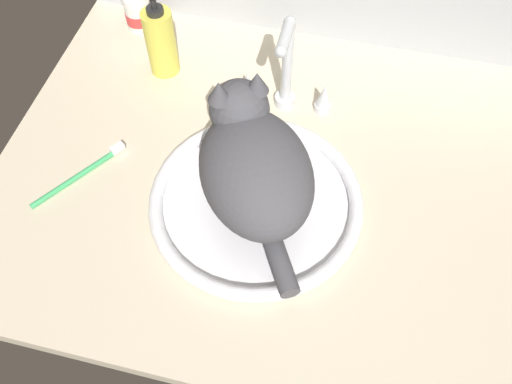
{
  "coord_description": "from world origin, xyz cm",
  "views": [
    {
      "loc": [
        6.3,
        -55.15,
        82.54
      ],
      "look_at": [
        -5.27,
        -6.83,
        7.0
      ],
      "focal_mm": 37.98,
      "sensor_mm": 36.0,
      "label": 1
    }
  ],
  "objects_px": {
    "faucet": "(286,76)",
    "cat": "(253,162)",
    "soap_pump_bottle": "(161,41)",
    "toothbrush": "(81,174)",
    "sink_basin": "(256,201)",
    "pill_bottle": "(138,12)"
  },
  "relations": [
    {
      "from": "faucet",
      "to": "cat",
      "type": "distance_m",
      "value": 0.22
    },
    {
      "from": "sink_basin",
      "to": "cat",
      "type": "relative_size",
      "value": 1.14
    },
    {
      "from": "cat",
      "to": "soap_pump_bottle",
      "type": "bearing_deg",
      "value": 133.54
    },
    {
      "from": "faucet",
      "to": "soap_pump_bottle",
      "type": "distance_m",
      "value": 0.26
    },
    {
      "from": "cat",
      "to": "toothbrush",
      "type": "distance_m",
      "value": 0.33
    },
    {
      "from": "soap_pump_bottle",
      "to": "toothbrush",
      "type": "xyz_separation_m",
      "value": [
        -0.06,
        -0.29,
        -0.07
      ]
    },
    {
      "from": "faucet",
      "to": "sink_basin",
      "type": "bearing_deg",
      "value": -90.0
    },
    {
      "from": "toothbrush",
      "to": "faucet",
      "type": "bearing_deg",
      "value": 38.1
    },
    {
      "from": "soap_pump_bottle",
      "to": "toothbrush",
      "type": "bearing_deg",
      "value": -101.52
    },
    {
      "from": "faucet",
      "to": "cat",
      "type": "height_order",
      "value": "cat"
    },
    {
      "from": "faucet",
      "to": "soap_pump_bottle",
      "type": "height_order",
      "value": "faucet"
    },
    {
      "from": "cat",
      "to": "soap_pump_bottle",
      "type": "distance_m",
      "value": 0.36
    },
    {
      "from": "sink_basin",
      "to": "soap_pump_bottle",
      "type": "relative_size",
      "value": 1.94
    },
    {
      "from": "pill_bottle",
      "to": "cat",
      "type": "bearing_deg",
      "value": -47.46
    },
    {
      "from": "sink_basin",
      "to": "faucet",
      "type": "height_order",
      "value": "faucet"
    },
    {
      "from": "pill_bottle",
      "to": "toothbrush",
      "type": "distance_m",
      "value": 0.41
    },
    {
      "from": "pill_bottle",
      "to": "soap_pump_bottle",
      "type": "bearing_deg",
      "value": -49.89
    },
    {
      "from": "sink_basin",
      "to": "faucet",
      "type": "bearing_deg",
      "value": 90.0
    },
    {
      "from": "toothbrush",
      "to": "soap_pump_bottle",
      "type": "bearing_deg",
      "value": 78.48
    },
    {
      "from": "pill_bottle",
      "to": "toothbrush",
      "type": "xyz_separation_m",
      "value": [
        0.04,
        -0.41,
        -0.03
      ]
    },
    {
      "from": "sink_basin",
      "to": "toothbrush",
      "type": "distance_m",
      "value": 0.32
    },
    {
      "from": "sink_basin",
      "to": "pill_bottle",
      "type": "distance_m",
      "value": 0.53
    }
  ]
}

